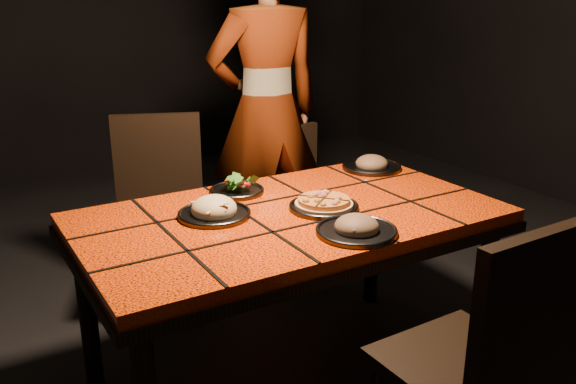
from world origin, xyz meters
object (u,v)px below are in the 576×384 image
chair_near (492,356)px  chair_far_right (297,191)px  diner (266,111)px  plate_pizza (324,205)px  plate_pasta (214,210)px  dining_table (290,231)px  chair_far_left (159,200)px

chair_near → chair_far_right: (0.45, 1.79, -0.09)m
diner → chair_near: bearing=83.7°
plate_pizza → plate_pasta: (-0.40, 0.14, 0.01)m
dining_table → chair_near: (0.13, -0.90, -0.10)m
chair_far_left → chair_far_right: (0.79, -0.03, -0.08)m
chair_near → plate_pasta: size_ratio=3.59×
diner → plate_pasta: 1.18m
chair_far_left → plate_pizza: size_ratio=3.05×
chair_far_left → chair_far_right: chair_far_left is taller
diner → plate_pasta: (-0.73, -0.92, -0.15)m
dining_table → plate_pizza: plate_pizza is taller
dining_table → diner: 1.15m
chair_far_right → diner: bearing=130.6°
chair_far_right → plate_pizza: bearing=-117.5°
dining_table → chair_far_right: bearing=56.8°
chair_far_right → plate_pasta: chair_far_right is taller
diner → plate_pizza: diner is taller
plate_pizza → plate_pasta: 0.43m
dining_table → plate_pizza: bearing=-18.1°
chair_far_left → chair_near: bearing=-57.6°
chair_far_left → dining_table: bearing=-55.5°
dining_table → diner: (0.46, 1.02, 0.26)m
chair_far_right → diner: diner is taller
diner → plate_pizza: 1.12m
chair_near → diner: diner is taller
plate_pizza → plate_pasta: size_ratio=1.16×
chair_far_left → plate_pasta: 0.85m
dining_table → chair_far_left: chair_far_left is taller
chair_far_left → plate_pasta: size_ratio=3.53×
chair_near → chair_far_right: chair_near is taller
diner → plate_pizza: size_ratio=5.80×
chair_far_left → diner: diner is taller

